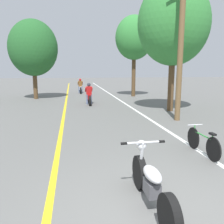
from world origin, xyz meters
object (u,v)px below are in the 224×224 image
at_px(roadside_tree_right_far, 134,38).
at_px(motorcycle_rider_lead, 89,96).
at_px(utility_pole, 181,34).
at_px(motorcycle_rider_far, 80,88).
at_px(motorcycle_foreground, 151,184).
at_px(roadside_tree_right_near, 174,24).
at_px(roadside_tree_left, 33,48).
at_px(bicycle_parked, 203,142).

bearing_deg(roadside_tree_right_far, motorcycle_rider_lead, -135.43).
height_order(utility_pole, motorcycle_rider_far, utility_pole).
bearing_deg(motorcycle_foreground, motorcycle_rider_lead, 90.72).
distance_m(roadside_tree_right_near, roadside_tree_left, 10.53).
bearing_deg(bicycle_parked, roadside_tree_right_near, 73.96).
bearing_deg(motorcycle_foreground, utility_pole, 61.86).
relative_size(utility_pole, roadside_tree_right_near, 1.07).
xyz_separation_m(roadside_tree_right_far, motorcycle_rider_lead, (-4.01, -3.94, -4.20)).
relative_size(roadside_tree_right_near, roadside_tree_right_far, 1.03).
relative_size(roadside_tree_right_near, motorcycle_foreground, 3.27).
distance_m(utility_pole, roadside_tree_right_near, 2.60).
height_order(roadside_tree_right_near, bicycle_parked, roadside_tree_right_near).
relative_size(roadside_tree_left, motorcycle_rider_far, 2.78).
height_order(utility_pole, bicycle_parked, utility_pole).
xyz_separation_m(motorcycle_foreground, bicycle_parked, (2.17, 2.14, -0.07)).
relative_size(utility_pole, roadside_tree_left, 1.24).
relative_size(roadside_tree_left, motorcycle_foreground, 2.85).
height_order(roadside_tree_right_near, motorcycle_rider_lead, roadside_tree_right_near).
relative_size(roadside_tree_right_far, roadside_tree_left, 1.11).
distance_m(roadside_tree_right_near, motorcycle_foreground, 10.46).
relative_size(motorcycle_foreground, motorcycle_rider_far, 0.97).
xyz_separation_m(roadside_tree_right_far, roadside_tree_left, (-7.84, -0.43, -0.93)).
bearing_deg(utility_pole, roadside_tree_right_near, 74.17).
xyz_separation_m(roadside_tree_right_near, roadside_tree_right_far, (-0.20, 7.18, 0.15)).
height_order(motorcycle_rider_far, bicycle_parked, motorcycle_rider_far).
bearing_deg(motorcycle_rider_lead, bicycle_parked, -76.65).
xyz_separation_m(utility_pole, motorcycle_rider_far, (-3.82, 13.09, -3.20)).
bearing_deg(motorcycle_rider_far, roadside_tree_right_near, -67.27).
distance_m(roadside_tree_right_near, motorcycle_rider_lead, 6.68).
bearing_deg(roadside_tree_left, roadside_tree_right_near, -40.01).
bearing_deg(motorcycle_foreground, motorcycle_rider_far, 91.29).
bearing_deg(utility_pole, motorcycle_rider_lead, 122.27).
bearing_deg(motorcycle_foreground, roadside_tree_right_far, 76.35).
bearing_deg(motorcycle_rider_far, motorcycle_foreground, -88.71).
xyz_separation_m(roadside_tree_right_far, bicycle_parked, (-1.68, -13.74, -4.39)).
xyz_separation_m(motorcycle_foreground, motorcycle_rider_lead, (-0.15, 11.93, 0.11)).
xyz_separation_m(motorcycle_rider_lead, motorcycle_rider_far, (-0.29, 7.48, -0.01)).
xyz_separation_m(roadside_tree_right_near, motorcycle_foreground, (-4.06, -8.69, -4.16)).
relative_size(motorcycle_rider_lead, bicycle_parked, 1.33).
distance_m(motorcycle_foreground, bicycle_parked, 3.05).
distance_m(roadside_tree_left, bicycle_parked, 15.06).
bearing_deg(motorcycle_rider_far, roadside_tree_left, -131.81).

